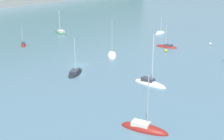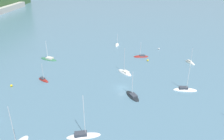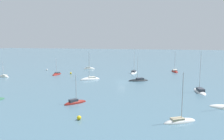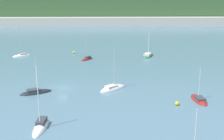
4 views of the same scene
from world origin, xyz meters
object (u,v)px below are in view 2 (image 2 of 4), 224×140
object	(u,v)px
sailboat_2	(185,90)
sailboat_3	(43,80)
sailboat_1	(190,63)
mooring_buoy_1	(148,60)
mooring_buoy_0	(159,49)
sailboat_6	(133,96)
sailboat_10	(125,73)
sailboat_11	(141,57)
sailboat_7	(117,45)
sailboat_8	(83,136)
mooring_buoy_3	(11,86)
sailboat_4	(49,59)

from	to	relation	value
sailboat_2	sailboat_3	world-z (taller)	sailboat_2
sailboat_1	mooring_buoy_1	bearing A→B (deg)	-120.47
sailboat_3	mooring_buoy_0	size ratio (longest dim) A/B	9.08
sailboat_6	sailboat_10	bearing A→B (deg)	-18.33
sailboat_1	sailboat_11	xyz separation A→B (m)	(6.64, 21.12, -0.01)
sailboat_7	sailboat_8	world-z (taller)	sailboat_8
sailboat_3	sailboat_10	size ratio (longest dim) A/B	0.66
sailboat_11	mooring_buoy_1	world-z (taller)	sailboat_11
sailboat_6	sailboat_8	bearing A→B (deg)	120.45
sailboat_3	mooring_buoy_3	size ratio (longest dim) A/B	9.06
sailboat_3	sailboat_4	world-z (taller)	sailboat_4
sailboat_3	sailboat_4	bearing A→B (deg)	139.23
sailboat_1	mooring_buoy_0	world-z (taller)	sailboat_1
sailboat_2	sailboat_8	bearing A→B (deg)	-138.85
mooring_buoy_3	sailboat_10	bearing A→B (deg)	-71.71
sailboat_7	mooring_buoy_1	size ratio (longest dim) A/B	8.51
sailboat_2	mooring_buoy_0	xyz separation A→B (m)	(42.58, 2.55, 0.27)
sailboat_3	sailboat_7	xyz separation A→B (m)	(43.33, -26.42, -0.04)
sailboat_1	mooring_buoy_1	distance (m)	18.54
sailboat_2	mooring_buoy_0	world-z (taller)	sailboat_2
sailboat_8	sailboat_10	bearing A→B (deg)	63.06
sailboat_11	mooring_buoy_0	distance (m)	14.98
mooring_buoy_3	mooring_buoy_1	bearing A→B (deg)	-62.47
sailboat_2	sailboat_7	distance (m)	54.22
sailboat_4	sailboat_6	distance (m)	48.38
sailboat_4	sailboat_10	size ratio (longest dim) A/B	0.83
mooring_buoy_0	mooring_buoy_3	xyz separation A→B (m)	(-42.75, 57.85, 0.00)
mooring_buoy_1	sailboat_7	bearing A→B (deg)	32.81
sailboat_8	mooring_buoy_0	size ratio (longest dim) A/B	14.94
sailboat_3	mooring_buoy_1	bearing A→B (deg)	64.19
sailboat_1	sailboat_3	xyz separation A→B (m)	(-19.69, 59.30, 0.02)
sailboat_2	sailboat_11	xyz separation A→B (m)	(31.45, 12.57, -0.07)
sailboat_6	sailboat_8	world-z (taller)	sailboat_8
sailboat_2	sailboat_6	size ratio (longest dim) A/B	1.30
sailboat_4	sailboat_3	bearing A→B (deg)	125.52
sailboat_3	mooring_buoy_3	world-z (taller)	sailboat_3
sailboat_2	sailboat_4	xyz separation A→B (m)	(26.03, 55.30, -0.02)
sailboat_2	sailboat_11	bearing A→B (deg)	114.83
sailboat_8	mooring_buoy_1	size ratio (longest dim) A/B	14.73
sailboat_2	sailboat_10	distance (m)	24.23
sailboat_2	sailboat_8	xyz separation A→B (m)	(-24.22, 30.87, 0.02)
sailboat_1	sailboat_6	xyz separation A→B (m)	(-29.61, 26.56, 0.01)
mooring_buoy_1	mooring_buoy_3	bearing A→B (deg)	117.53
sailboat_8	sailboat_11	size ratio (longest dim) A/B	1.56
sailboat_1	sailboat_2	xyz separation A→B (m)	(-24.81, 8.55, 0.05)
sailboat_3	sailboat_1	bearing A→B (deg)	55.32
sailboat_10	mooring_buoy_3	bearing A→B (deg)	68.57
sailboat_3	sailboat_10	distance (m)	31.34
sailboat_1	sailboat_11	bearing A→B (deg)	-133.85
sailboat_7	sailboat_10	bearing A→B (deg)	-162.65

